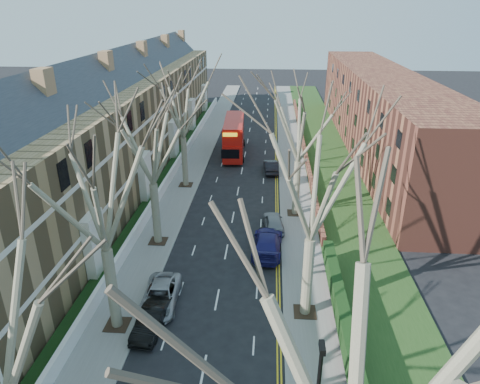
# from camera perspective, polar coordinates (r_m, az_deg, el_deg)

# --- Properties ---
(pavement_left) EXTENTS (3.00, 102.00, 0.12)m
(pavement_left) POSITION_cam_1_polar(r_m,az_deg,el_deg) (56.53, -5.43, 5.21)
(pavement_left) COLOR slate
(pavement_left) RESTS_ON ground
(pavement_right) EXTENTS (3.00, 102.00, 0.12)m
(pavement_right) POSITION_cam_1_polar(r_m,az_deg,el_deg) (55.85, 6.86, 4.91)
(pavement_right) COLOR slate
(pavement_right) RESTS_ON ground
(terrace_left) EXTENTS (9.70, 78.00, 13.60)m
(terrace_left) POSITION_cam_1_polar(r_m,az_deg,el_deg) (49.48, -16.05, 8.32)
(terrace_left) COLOR olive
(terrace_left) RESTS_ON ground
(flats_right) EXTENTS (13.97, 54.00, 10.00)m
(flats_right) POSITION_cam_1_polar(r_m,az_deg,el_deg) (60.02, 18.11, 10.13)
(flats_right) COLOR brown
(flats_right) RESTS_ON ground
(wall_hedge_right) EXTENTS (0.70, 24.00, 1.80)m
(wall_hedge_right) POSITION_cam_1_polar(r_m,az_deg,el_deg) (23.51, 15.11, -22.84)
(wall_hedge_right) COLOR brown
(wall_hedge_right) RESTS_ON ground
(front_wall_left) EXTENTS (0.30, 78.00, 1.00)m
(front_wall_left) POSITION_cam_1_polar(r_m,az_deg,el_deg) (49.27, -8.83, 2.89)
(front_wall_left) COLOR white
(front_wall_left) RESTS_ON ground
(grass_verge_right) EXTENTS (6.00, 102.00, 0.06)m
(grass_verge_right) POSITION_cam_1_polar(r_m,az_deg,el_deg) (56.23, 11.46, 4.83)
(grass_verge_right) COLOR #1E3E16
(grass_verge_right) RESTS_ON ground
(tree_left_mid) EXTENTS (10.50, 10.50, 14.71)m
(tree_left_mid) POSITION_cam_1_polar(r_m,az_deg,el_deg) (23.29, -18.59, 1.46)
(tree_left_mid) COLOR #6F684F
(tree_left_mid) RESTS_ON ground
(tree_left_far) EXTENTS (10.15, 10.15, 14.22)m
(tree_left_far) POSITION_cam_1_polar(r_m,az_deg,el_deg) (32.33, -12.07, 7.67)
(tree_left_far) COLOR #6F684F
(tree_left_far) RESTS_ON ground
(tree_left_dist) EXTENTS (10.50, 10.50, 14.71)m
(tree_left_dist) POSITION_cam_1_polar(r_m,az_deg,el_deg) (43.59, -7.87, 12.47)
(tree_left_dist) COLOR #6F684F
(tree_left_dist) RESTS_ON ground
(tree_right_near) EXTENTS (10.85, 10.85, 15.20)m
(tree_right_near) POSITION_cam_1_polar(r_m,az_deg,el_deg) (11.51, 16.71, -21.80)
(tree_right_near) COLOR #6F684F
(tree_right_near) RESTS_ON ground
(tree_right_mid) EXTENTS (10.50, 10.50, 14.71)m
(tree_right_mid) POSITION_cam_1_polar(r_m,az_deg,el_deg) (23.52, 10.02, 2.59)
(tree_right_mid) COLOR #6F684F
(tree_right_mid) RESTS_ON ground
(tree_right_far) EXTENTS (10.15, 10.15, 14.22)m
(tree_right_far) POSITION_cam_1_polar(r_m,az_deg,el_deg) (36.97, 8.06, 9.95)
(tree_right_far) COLOR #6F684F
(tree_right_far) RESTS_ON ground
(double_decker_bus) EXTENTS (3.07, 10.68, 4.44)m
(double_decker_bus) POSITION_cam_1_polar(r_m,az_deg,el_deg) (55.60, -0.81, 7.29)
(double_decker_bus) COLOR #B2130C
(double_decker_bus) RESTS_ON ground
(car_left_mid) EXTENTS (1.77, 4.11, 1.32)m
(car_left_mid) POSITION_cam_1_polar(r_m,az_deg,el_deg) (27.09, -11.72, -16.37)
(car_left_mid) COLOR black
(car_left_mid) RESTS_ON ground
(car_left_far) EXTENTS (2.41, 4.89, 1.34)m
(car_left_far) POSITION_cam_1_polar(r_m,az_deg,el_deg) (28.83, -10.58, -13.44)
(car_left_far) COLOR #9B9CA0
(car_left_far) RESTS_ON ground
(car_right_near) EXTENTS (2.50, 5.58, 1.59)m
(car_right_near) POSITION_cam_1_polar(r_m,az_deg,el_deg) (33.76, 3.67, -6.76)
(car_right_near) COLOR navy
(car_right_near) RESTS_ON ground
(car_right_mid) EXTENTS (2.09, 4.20, 1.38)m
(car_right_mid) POSITION_cam_1_polar(r_m,az_deg,el_deg) (37.08, 4.49, -4.01)
(car_right_mid) COLOR gray
(car_right_mid) RESTS_ON ground
(car_right_far) EXTENTS (1.84, 4.30, 1.38)m
(car_right_far) POSITION_cam_1_polar(r_m,az_deg,el_deg) (49.77, 4.14, 3.42)
(car_right_far) COLOR black
(car_right_far) RESTS_ON ground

